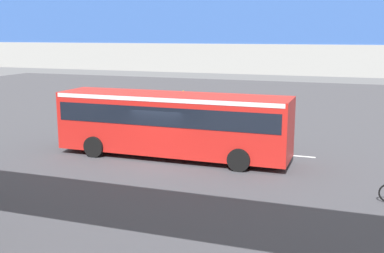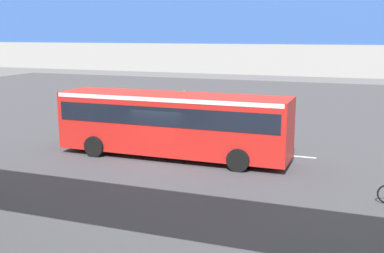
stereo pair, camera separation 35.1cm
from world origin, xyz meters
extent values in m
plane|color=#424247|center=(0.00, 0.00, 0.00)|extent=(80.00, 80.00, 0.00)
cube|color=red|center=(-0.29, -0.69, 1.72)|extent=(11.50, 2.55, 2.86)
cube|color=black|center=(-0.29, -0.69, 2.23)|extent=(11.04, 2.59, 0.90)
cube|color=white|center=(-0.29, -0.69, 3.03)|extent=(11.27, 2.58, 0.20)
cube|color=black|center=(5.48, -0.69, 2.06)|extent=(0.04, 2.24, 1.20)
cylinder|color=black|center=(3.39, 0.59, 0.52)|extent=(1.04, 0.30, 1.04)
cylinder|color=black|center=(3.39, -1.96, 0.52)|extent=(1.04, 0.30, 1.04)
cylinder|color=black|center=(-3.97, 0.59, 0.52)|extent=(1.04, 0.30, 1.04)
cylinder|color=black|center=(-3.97, -1.96, 0.52)|extent=(1.04, 0.30, 1.04)
cylinder|color=#2D2D38|center=(2.70, -4.40, 0.42)|extent=(0.32, 0.32, 0.85)
cylinder|color=#3F3F47|center=(2.70, -4.40, 1.20)|extent=(0.38, 0.38, 0.70)
sphere|color=tan|center=(2.70, -4.40, 1.68)|extent=(0.22, 0.22, 0.22)
cylinder|color=slate|center=(0.70, -4.63, 1.40)|extent=(0.08, 0.08, 2.80)
cube|color=yellow|center=(0.70, -4.63, 2.50)|extent=(0.04, 0.60, 0.60)
cube|color=silver|center=(-6.00, -2.96, 0.00)|extent=(2.00, 0.20, 0.01)
cube|color=silver|center=(-2.00, -2.96, 0.00)|extent=(2.00, 0.20, 0.01)
cube|color=silver|center=(2.00, -2.96, 0.00)|extent=(2.00, 0.20, 0.01)
cube|color=silver|center=(6.00, -2.96, 0.00)|extent=(2.00, 0.20, 0.01)
cube|color=#3359A5|center=(0.00, 9.86, 6.40)|extent=(28.55, 0.08, 1.10)
camera|label=1|loc=(-8.67, 20.08, 6.02)|focal=43.56mm
camera|label=2|loc=(-9.00, 19.96, 6.02)|focal=43.56mm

